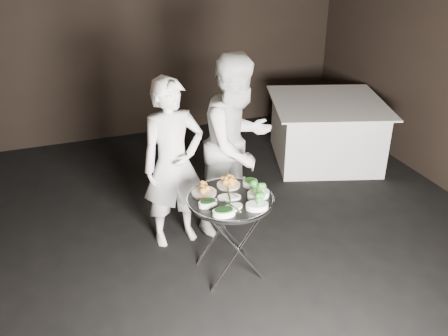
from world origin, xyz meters
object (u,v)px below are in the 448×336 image
object	(u,v)px
serving_tray	(230,199)
dining_table	(326,131)
waiter_left	(173,164)
tray_stand	(230,233)
waiter_right	(238,144)

from	to	relation	value
serving_tray	dining_table	size ratio (longest dim) A/B	0.53
serving_tray	waiter_left	xyz separation A→B (m)	(-0.30, 0.66, 0.07)
tray_stand	waiter_left	world-z (taller)	waiter_left
waiter_left	dining_table	world-z (taller)	waiter_left
tray_stand	dining_table	size ratio (longest dim) A/B	0.54
waiter_right	dining_table	world-z (taller)	waiter_right
tray_stand	serving_tray	xyz separation A→B (m)	(-0.00, 0.00, 0.33)
waiter_left	dining_table	xyz separation A→B (m)	(2.25, 1.08, -0.41)
waiter_left	dining_table	bearing A→B (deg)	20.02
serving_tray	dining_table	distance (m)	2.63
waiter_left	serving_tray	bearing A→B (deg)	-70.86
serving_tray	waiter_right	xyz separation A→B (m)	(0.35, 0.72, 0.14)
serving_tray	waiter_right	distance (m)	0.81
tray_stand	waiter_right	xyz separation A→B (m)	(0.35, 0.72, 0.47)
tray_stand	waiter_right	distance (m)	0.92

